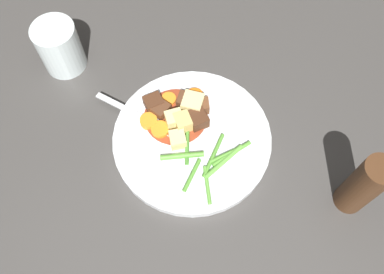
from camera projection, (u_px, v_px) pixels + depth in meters
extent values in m
plane|color=#423F3D|center=(192.00, 141.00, 0.70)|extent=(3.00, 3.00, 0.00)
cylinder|color=white|center=(192.00, 139.00, 0.69)|extent=(0.26, 0.26, 0.02)
cylinder|color=#93381E|center=(176.00, 116.00, 0.70)|extent=(0.11, 0.11, 0.00)
cylinder|color=orange|center=(194.00, 98.00, 0.71)|extent=(0.05, 0.05, 0.01)
cylinder|color=orange|center=(149.00, 121.00, 0.69)|extent=(0.04, 0.04, 0.01)
cylinder|color=orange|center=(169.00, 99.00, 0.71)|extent=(0.03, 0.03, 0.01)
cylinder|color=orange|center=(160.00, 130.00, 0.68)|extent=(0.04, 0.04, 0.01)
cube|color=#EAD68C|center=(177.00, 139.00, 0.67)|extent=(0.03, 0.03, 0.02)
cube|color=#EAD68C|center=(174.00, 120.00, 0.68)|extent=(0.03, 0.03, 0.03)
cube|color=#DBBC6B|center=(183.00, 122.00, 0.68)|extent=(0.03, 0.03, 0.03)
cube|color=#EAD68C|center=(193.00, 104.00, 0.69)|extent=(0.05, 0.05, 0.03)
cube|color=#56331E|center=(160.00, 109.00, 0.69)|extent=(0.04, 0.04, 0.02)
cube|color=#4C2B19|center=(198.00, 119.00, 0.68)|extent=(0.03, 0.03, 0.03)
cube|color=#4C2B19|center=(154.00, 103.00, 0.70)|extent=(0.03, 0.03, 0.02)
cube|color=#56331E|center=(186.00, 101.00, 0.70)|extent=(0.04, 0.04, 0.02)
cube|color=brown|center=(202.00, 106.00, 0.70)|extent=(0.03, 0.03, 0.02)
cylinder|color=#66AD42|center=(207.00, 185.00, 0.64)|extent=(0.06, 0.02, 0.01)
cylinder|color=#599E38|center=(231.00, 154.00, 0.67)|extent=(0.02, 0.07, 0.01)
cylinder|color=#599E38|center=(213.00, 155.00, 0.66)|extent=(0.06, 0.06, 0.01)
cylinder|color=#66AD42|center=(224.00, 161.00, 0.66)|extent=(0.03, 0.08, 0.01)
cylinder|color=#599E38|center=(192.00, 175.00, 0.65)|extent=(0.04, 0.05, 0.01)
cylinder|color=#599E38|center=(224.00, 155.00, 0.66)|extent=(0.01, 0.05, 0.01)
cylinder|color=#4C8E33|center=(187.00, 147.00, 0.67)|extent=(0.06, 0.03, 0.01)
cylinder|color=#599E38|center=(182.00, 156.00, 0.66)|extent=(0.03, 0.07, 0.01)
cube|color=silver|center=(125.00, 109.00, 0.70)|extent=(0.10, 0.08, 0.00)
cube|color=silver|center=(158.00, 125.00, 0.69)|extent=(0.03, 0.03, 0.00)
cylinder|color=silver|center=(171.00, 138.00, 0.68)|extent=(0.03, 0.03, 0.00)
cylinder|color=silver|center=(173.00, 135.00, 0.68)|extent=(0.03, 0.03, 0.00)
cylinder|color=silver|center=(175.00, 132.00, 0.69)|extent=(0.03, 0.03, 0.00)
cylinder|color=silver|center=(177.00, 129.00, 0.69)|extent=(0.03, 0.03, 0.00)
cylinder|color=silver|center=(60.00, 47.00, 0.73)|extent=(0.08, 0.08, 0.09)
cylinder|color=#4C2D19|center=(363.00, 186.00, 0.59)|extent=(0.05, 0.05, 0.13)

